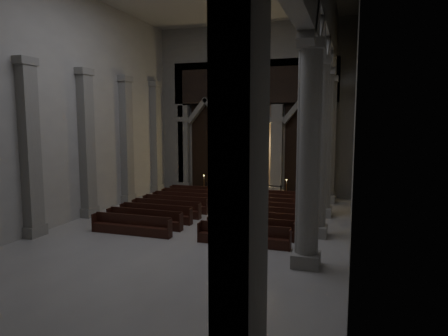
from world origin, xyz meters
name	(u,v)px	position (x,y,z in m)	size (l,w,h in m)	color
room	(191,68)	(0.00, 0.00, 7.60)	(24.00, 24.10, 12.00)	#A29F9A
sanctuary_wall	(253,102)	(0.00, 11.54, 6.62)	(14.00, 0.77, 12.00)	gray
right_arcade	(320,61)	(5.50, 1.33, 7.83)	(1.00, 24.00, 12.00)	gray
left_pilasters	(108,144)	(-6.75, 3.50, 3.91)	(0.60, 13.00, 8.03)	gray
sanctuary_step	(249,193)	(0.00, 10.60, 0.07)	(8.50, 2.60, 0.15)	gray
altar	(247,184)	(-0.23, 10.83, 0.67)	(2.02, 0.81, 1.02)	beige
altar_rail	(243,189)	(0.00, 8.89, 0.69)	(5.27, 0.09, 1.04)	black
candle_stand_left	(204,191)	(-2.78, 8.86, 0.41)	(0.25, 0.25, 1.50)	#B37F37
candle_stand_right	(286,195)	(2.92, 9.08, 0.38)	(0.24, 0.24, 1.41)	#B37F37
pews	(216,212)	(0.00, 3.39, 0.29)	(9.43, 8.94, 0.90)	black
worshipper	(242,197)	(0.67, 6.33, 0.64)	(0.47, 0.31, 1.28)	black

